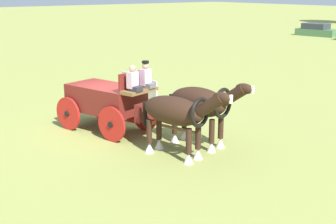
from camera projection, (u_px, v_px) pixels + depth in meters
name	position (u px, v px, depth m)	size (l,w,h in m)	color
ground_plane	(107.00, 130.00, 17.27)	(220.00, 220.00, 0.00)	olive
show_wagon	(109.00, 100.00, 16.86)	(5.78, 2.51, 2.67)	maroon
draft_horse_near	(201.00, 104.00, 15.16)	(3.09, 1.42, 2.29)	#331E14
draft_horse_off	(177.00, 113.00, 14.17)	(3.17, 1.37, 2.26)	#331E14
parked_vehicle_a	(317.00, 30.00, 50.29)	(4.49, 2.38, 1.32)	#477047
sponsor_banner	(139.00, 88.00, 21.85)	(3.20, 0.06, 1.10)	silver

